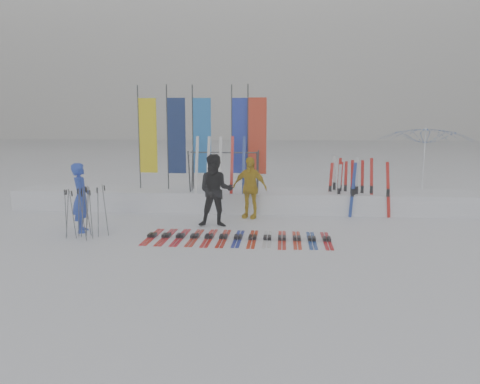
# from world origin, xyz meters

# --- Properties ---
(ground) EXTENTS (120.00, 120.00, 0.00)m
(ground) POSITION_xyz_m (0.00, 0.00, 0.00)
(ground) COLOR white
(ground) RESTS_ON ground
(snow_bank) EXTENTS (14.00, 1.60, 0.60)m
(snow_bank) POSITION_xyz_m (0.00, 4.60, 0.30)
(snow_bank) COLOR white
(snow_bank) RESTS_ON ground
(person_blue) EXTENTS (0.57, 0.71, 1.70)m
(person_blue) POSITION_xyz_m (-3.67, 1.33, 0.85)
(person_blue) COLOR blue
(person_blue) RESTS_ON ground
(person_black) EXTENTS (0.97, 0.79, 1.87)m
(person_black) POSITION_xyz_m (-0.48, 2.20, 0.93)
(person_black) COLOR black
(person_black) RESTS_ON ground
(person_yellow) EXTENTS (1.08, 0.70, 1.72)m
(person_yellow) POSITION_xyz_m (0.31, 3.39, 0.86)
(person_yellow) COLOR gold
(person_yellow) RESTS_ON ground
(tent_canopy) EXTENTS (3.66, 3.69, 2.61)m
(tent_canopy) POSITION_xyz_m (5.64, 5.63, 1.30)
(tent_canopy) COLOR white
(tent_canopy) RESTS_ON ground
(ski_row) EXTENTS (4.22, 1.69, 0.07)m
(ski_row) POSITION_xyz_m (0.20, 0.95, 0.03)
(ski_row) COLOR red
(ski_row) RESTS_ON ground
(pole_cluster) EXTENTS (0.98, 0.58, 1.24)m
(pole_cluster) POSITION_xyz_m (-3.35, 0.74, 0.59)
(pole_cluster) COLOR #595B60
(pole_cluster) RESTS_ON ground
(feather_flags) EXTENTS (3.99, 0.26, 3.20)m
(feather_flags) POSITION_xyz_m (-1.21, 4.77, 2.24)
(feather_flags) COLOR #383A3F
(feather_flags) RESTS_ON ground
(ski_rack) EXTENTS (2.04, 0.80, 1.23)m
(ski_rack) POSITION_xyz_m (-0.52, 4.20, 1.38)
(ski_rack) COLOR #383A3F
(ski_rack) RESTS_ON ground
(upright_skis) EXTENTS (1.61, 1.08, 1.69)m
(upright_skis) POSITION_xyz_m (3.24, 4.27, 0.78)
(upright_skis) COLOR red
(upright_skis) RESTS_ON ground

